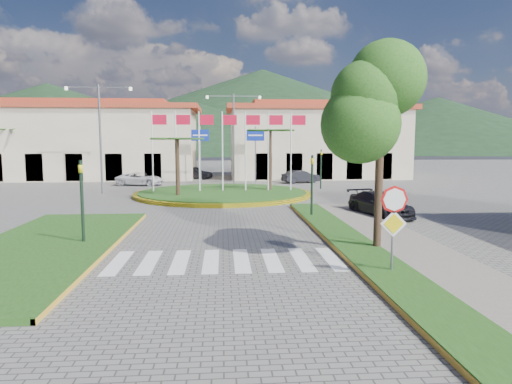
{
  "coord_description": "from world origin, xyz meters",
  "views": [
    {
      "loc": [
        0.01,
        -10.65,
        3.93
      ],
      "look_at": [
        1.37,
        8.0,
        1.81
      ],
      "focal_mm": 32.0,
      "sensor_mm": 36.0,
      "label": 1
    }
  ],
  "objects": [
    {
      "name": "crosswalk",
      "position": [
        0.0,
        4.0,
        0.01
      ],
      "size": [
        8.0,
        3.0,
        0.01
      ],
      "primitive_type": "cube",
      "color": "silver",
      "rests_on": "ground"
    },
    {
      "name": "building_left",
      "position": [
        -14.0,
        38.0,
        3.9
      ],
      "size": [
        23.32,
        9.54,
        8.05
      ],
      "color": "#C0B491",
      "rests_on": "ground"
    },
    {
      "name": "ground",
      "position": [
        0.0,
        0.0,
        0.0
      ],
      "size": [
        160.0,
        160.0,
        0.0
      ],
      "primitive_type": "plane",
      "color": "#64615F",
      "rests_on": "ground"
    },
    {
      "name": "sidewalk_right",
      "position": [
        6.0,
        2.0,
        0.07
      ],
      "size": [
        4.0,
        28.0,
        0.15
      ],
      "primitive_type": "cube",
      "color": "gray",
      "rests_on": "ground"
    },
    {
      "name": "deciduous_tree",
      "position": [
        5.5,
        5.0,
        5.18
      ],
      "size": [
        3.6,
        3.6,
        6.8
      ],
      "color": "black",
      "rests_on": "ground"
    },
    {
      "name": "hill_far_mid",
      "position": [
        15.0,
        160.0,
        15.0
      ],
      "size": [
        180.0,
        180.0,
        30.0
      ],
      "primitive_type": "cone",
      "color": "black",
      "rests_on": "ground"
    },
    {
      "name": "traffic_light_far",
      "position": [
        8.0,
        26.0,
        1.94
      ],
      "size": [
        0.18,
        0.15,
        3.2
      ],
      "color": "black",
      "rests_on": "ground"
    },
    {
      "name": "traffic_light_right",
      "position": [
        4.5,
        12.0,
        1.94
      ],
      "size": [
        0.15,
        0.18,
        3.2
      ],
      "color": "black",
      "rests_on": "ground"
    },
    {
      "name": "building_right",
      "position": [
        10.0,
        38.0,
        3.9
      ],
      "size": [
        19.08,
        9.54,
        8.05
      ],
      "color": "#C0B491",
      "rests_on": "ground"
    },
    {
      "name": "traffic_light_left",
      "position": [
        -5.2,
        6.5,
        1.94
      ],
      "size": [
        0.15,
        0.18,
        3.2
      ],
      "color": "black",
      "rests_on": "ground"
    },
    {
      "name": "hill_far_east",
      "position": [
        70.0,
        135.0,
        9.0
      ],
      "size": [
        120.0,
        120.0,
        18.0
      ],
      "primitive_type": "cone",
      "color": "black",
      "rests_on": "ground"
    },
    {
      "name": "car_dark_b",
      "position": [
        7.28,
        31.25,
        0.59
      ],
      "size": [
        3.78,
        2.34,
        1.18
      ],
      "primitive_type": "imported",
      "rotation": [
        0.0,
        0.0,
        1.9
      ],
      "color": "black",
      "rests_on": "ground"
    },
    {
      "name": "roundabout_island",
      "position": [
        0.0,
        22.0,
        0.18
      ],
      "size": [
        12.7,
        12.7,
        6.0
      ],
      "color": "yellow",
      "rests_on": "ground"
    },
    {
      "name": "hill_near_back",
      "position": [
        -10.0,
        130.0,
        8.0
      ],
      "size": [
        110.0,
        110.0,
        16.0
      ],
      "primitive_type": "cone",
      "color": "black",
      "rests_on": "ground"
    },
    {
      "name": "direction_sign_west",
      "position": [
        -2.0,
        30.97,
        3.53
      ],
      "size": [
        1.6,
        0.14,
        5.2
      ],
      "color": "slate",
      "rests_on": "ground"
    },
    {
      "name": "median_left",
      "position": [
        -6.5,
        6.0,
        0.09
      ],
      "size": [
        5.0,
        14.0,
        0.18
      ],
      "primitive_type": "cube",
      "color": "#1B4112",
      "rests_on": "ground"
    },
    {
      "name": "street_lamp_west",
      "position": [
        -9.0,
        24.0,
        4.5
      ],
      "size": [
        4.8,
        0.16,
        8.0
      ],
      "color": "slate",
      "rests_on": "ground"
    },
    {
      "name": "street_lamp_centre",
      "position": [
        1.0,
        30.0,
        4.5
      ],
      "size": [
        4.8,
        0.16,
        8.0
      ],
      "color": "slate",
      "rests_on": "ground"
    },
    {
      "name": "hill_far_west",
      "position": [
        -55.0,
        140.0,
        11.0
      ],
      "size": [
        140.0,
        140.0,
        22.0
      ],
      "primitive_type": "cone",
      "color": "black",
      "rests_on": "ground"
    },
    {
      "name": "car_dark_a",
      "position": [
        -2.97,
        36.37,
        0.67
      ],
      "size": [
        4.16,
        2.38,
        1.33
      ],
      "primitive_type": "imported",
      "rotation": [
        0.0,
        0.0,
        1.35
      ],
      "color": "black",
      "rests_on": "ground"
    },
    {
      "name": "car_side_right",
      "position": [
        8.17,
        12.3,
        0.64
      ],
      "size": [
        2.79,
        4.69,
        1.27
      ],
      "primitive_type": "imported",
      "rotation": [
        0.0,
        0.0,
        0.25
      ],
      "color": "black",
      "rests_on": "ground"
    },
    {
      "name": "white_van",
      "position": [
        -7.29,
        30.0,
        0.57
      ],
      "size": [
        4.36,
        2.57,
        1.14
      ],
      "primitive_type": "imported",
      "rotation": [
        0.0,
        0.0,
        1.4
      ],
      "color": "silver",
      "rests_on": "ground"
    },
    {
      "name": "stop_sign",
      "position": [
        4.9,
        1.96,
        1.79
      ],
      "size": [
        0.8,
        0.11,
        2.65
      ],
      "color": "slate",
      "rests_on": "ground"
    },
    {
      "name": "verge_right",
      "position": [
        4.8,
        2.0,
        0.09
      ],
      "size": [
        1.6,
        28.0,
        0.18
      ],
      "primitive_type": "cube",
      "color": "#1B4112",
      "rests_on": "ground"
    },
    {
      "name": "direction_sign_east",
      "position": [
        3.0,
        30.97,
        3.53
      ],
      "size": [
        1.6,
        0.14,
        5.2
      ],
      "color": "slate",
      "rests_on": "ground"
    }
  ]
}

